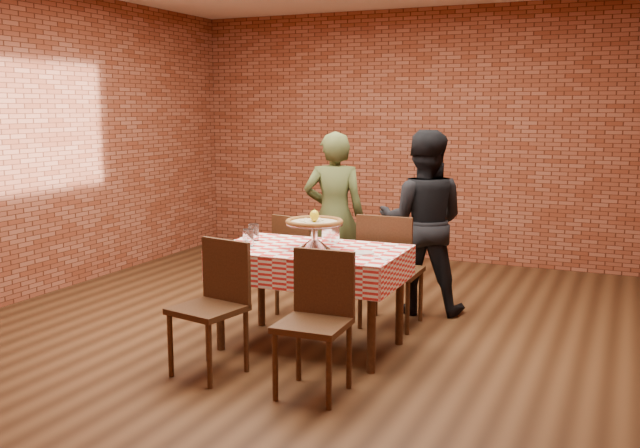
# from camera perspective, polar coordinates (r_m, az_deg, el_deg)

# --- Properties ---
(ground) EXTENTS (6.00, 6.00, 0.00)m
(ground) POSITION_cam_1_polar(r_m,az_deg,el_deg) (5.87, -1.04, -8.26)
(ground) COLOR black
(ground) RESTS_ON ground
(back_wall) EXTENTS (5.50, 0.00, 5.50)m
(back_wall) POSITION_cam_1_polar(r_m,az_deg,el_deg) (8.41, 7.66, 7.05)
(back_wall) COLOR maroon
(back_wall) RESTS_ON ground
(table) EXTENTS (1.35, 0.82, 0.75)m
(table) POSITION_cam_1_polar(r_m,az_deg,el_deg) (5.29, -0.74, -5.99)
(table) COLOR #412612
(table) RESTS_ON ground
(tablecloth) EXTENTS (1.38, 0.85, 0.23)m
(tablecloth) POSITION_cam_1_polar(r_m,az_deg,el_deg) (5.23, -0.74, -3.17)
(tablecloth) COLOR red
(tablecloth) RESTS_ON table
(pizza_stand) EXTENTS (0.44, 0.44, 0.19)m
(pizza_stand) POSITION_cam_1_polar(r_m,az_deg,el_deg) (5.15, -0.45, -0.98)
(pizza_stand) COLOR silver
(pizza_stand) RESTS_ON tablecloth
(pizza) EXTENTS (0.43, 0.43, 0.03)m
(pizza) POSITION_cam_1_polar(r_m,az_deg,el_deg) (5.13, -0.45, 0.12)
(pizza) COLOR #C4B286
(pizza) RESTS_ON pizza_stand
(lemon) EXTENTS (0.07, 0.07, 0.09)m
(lemon) POSITION_cam_1_polar(r_m,az_deg,el_deg) (5.12, -0.45, 0.66)
(lemon) COLOR yellow
(lemon) RESTS_ON pizza
(water_glass_left) EXTENTS (0.08, 0.08, 0.13)m
(water_glass_left) POSITION_cam_1_polar(r_m,az_deg,el_deg) (5.28, -5.79, -1.10)
(water_glass_left) COLOR white
(water_glass_left) RESTS_ON tablecloth
(water_glass_right) EXTENTS (0.08, 0.08, 0.13)m
(water_glass_right) POSITION_cam_1_polar(r_m,az_deg,el_deg) (5.51, -5.37, -0.66)
(water_glass_right) COLOR white
(water_glass_right) RESTS_ON tablecloth
(side_plate) EXTENTS (0.15, 0.15, 0.01)m
(side_plate) POSITION_cam_1_polar(r_m,az_deg,el_deg) (5.01, 3.56, -2.33)
(side_plate) COLOR white
(side_plate) RESTS_ON tablecloth
(sweetener_packet_a) EXTENTS (0.05, 0.04, 0.00)m
(sweetener_packet_a) POSITION_cam_1_polar(r_m,az_deg,el_deg) (4.87, 4.58, -2.71)
(sweetener_packet_a) COLOR white
(sweetener_packet_a) RESTS_ON tablecloth
(sweetener_packet_b) EXTENTS (0.06, 0.05, 0.00)m
(sweetener_packet_b) POSITION_cam_1_polar(r_m,az_deg,el_deg) (4.82, 5.23, -2.85)
(sweetener_packet_b) COLOR white
(sweetener_packet_b) RESTS_ON tablecloth
(condiment_caddy) EXTENTS (0.13, 0.12, 0.15)m
(condiment_caddy) POSITION_cam_1_polar(r_m,az_deg,el_deg) (5.43, 0.86, -0.66)
(condiment_caddy) COLOR silver
(condiment_caddy) RESTS_ON tablecloth
(chair_near_left) EXTENTS (0.49, 0.49, 0.89)m
(chair_near_left) POSITION_cam_1_polar(r_m,az_deg,el_deg) (4.80, -9.02, -6.84)
(chair_near_left) COLOR #412612
(chair_near_left) RESTS_ON ground
(chair_near_right) EXTENTS (0.42, 0.42, 0.89)m
(chair_near_right) POSITION_cam_1_polar(r_m,az_deg,el_deg) (4.41, -0.58, -8.19)
(chair_near_right) COLOR #412612
(chair_near_right) RESTS_ON ground
(chair_far_left) EXTENTS (0.48, 0.48, 0.88)m
(chair_far_left) POSITION_cam_1_polar(r_m,az_deg,el_deg) (6.12, -1.25, -3.26)
(chair_far_left) COLOR #412612
(chair_far_left) RESTS_ON ground
(chair_far_right) EXTENTS (0.46, 0.46, 0.94)m
(chair_far_right) POSITION_cam_1_polar(r_m,az_deg,el_deg) (5.83, 5.77, -3.64)
(chair_far_right) COLOR #412612
(chair_far_right) RESTS_ON ground
(diner_olive) EXTENTS (0.66, 0.54, 1.56)m
(diner_olive) POSITION_cam_1_polar(r_m,az_deg,el_deg) (6.61, 1.15, 0.69)
(diner_olive) COLOR #404723
(diner_olive) RESTS_ON ground
(diner_black) EXTENTS (0.88, 0.75, 1.59)m
(diner_black) POSITION_cam_1_polar(r_m,az_deg,el_deg) (6.20, 8.26, 0.15)
(diner_black) COLOR black
(diner_black) RESTS_ON ground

